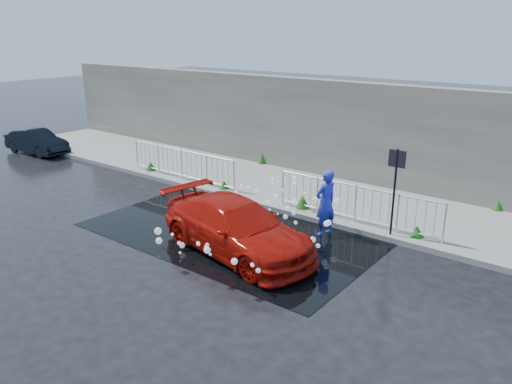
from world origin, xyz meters
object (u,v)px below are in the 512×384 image
(sign_post, at_px, (395,178))
(person, at_px, (325,203))
(red_car, at_px, (236,227))
(dark_car, at_px, (37,142))

(sign_post, relative_size, person, 1.35)
(red_car, xyz_separation_m, person, (1.20, 2.33, 0.26))
(red_car, height_order, person, person)
(dark_car, distance_m, person, 15.06)
(sign_post, distance_m, person, 1.94)
(sign_post, relative_size, red_car, 0.54)
(red_car, distance_m, dark_car, 14.07)
(dark_car, bearing_deg, red_car, -104.48)
(sign_post, bearing_deg, dark_car, -177.88)
(red_car, height_order, dark_car, red_car)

